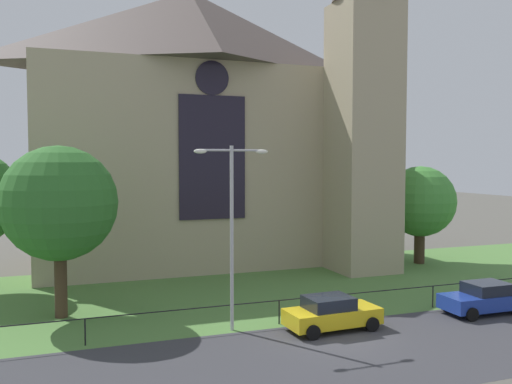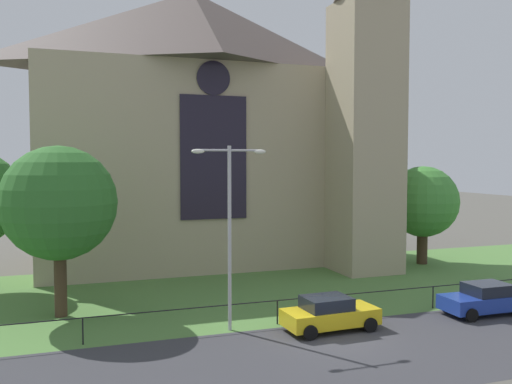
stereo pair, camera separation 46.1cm
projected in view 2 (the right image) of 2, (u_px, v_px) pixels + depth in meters
ground at (254, 286)px, 32.48m from camera, size 160.00×160.00×0.00m
road_asphalt at (354, 353)px, 21.15m from camera, size 120.00×8.00×0.01m
grass_verge at (266, 294)px, 30.59m from camera, size 120.00×20.00×0.01m
church_building at (205, 123)px, 40.48m from camera, size 23.20×16.20×26.00m
iron_railing at (277, 303)px, 24.87m from camera, size 34.03×0.07×1.13m
tree_right_far at (423, 202)px, 39.44m from camera, size 5.13×5.13×7.11m
tree_left_near at (59, 203)px, 25.90m from camera, size 5.47×5.47×8.22m
streetlamp_near at (230, 213)px, 23.80m from camera, size 3.37×0.26×8.14m
parked_car_yellow at (329, 314)px, 24.02m from camera, size 4.28×2.19×1.51m
parked_car_blue at (485, 299)px, 26.55m from camera, size 4.22×2.07×1.51m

